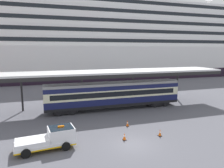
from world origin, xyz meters
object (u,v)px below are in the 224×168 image
object	(u,v)px
traffic_cone_mid	(124,136)
traffic_cone_far	(160,133)
traffic_cone_near	(127,123)
train_carriage	(114,94)
service_truck	(51,138)
cruise_ship	(93,44)

from	to	relation	value
traffic_cone_mid	traffic_cone_far	world-z (taller)	traffic_cone_mid
traffic_cone_mid	traffic_cone_near	bearing A→B (deg)	63.73
train_carriage	traffic_cone_far	bearing A→B (deg)	-83.38
traffic_cone_near	traffic_cone_mid	bearing A→B (deg)	-116.27
service_truck	traffic_cone_far	xyz separation A→B (m)	(10.92, -0.56, -0.63)
cruise_ship	service_truck	size ratio (longest dim) A/B	31.26
traffic_cone_mid	train_carriage	bearing A→B (deg)	76.88
service_truck	traffic_cone_far	distance (m)	10.95
cruise_ship	traffic_cone_mid	world-z (taller)	cruise_ship
service_truck	traffic_cone_near	distance (m)	9.34
cruise_ship	traffic_cone_far	distance (m)	54.20
service_truck	traffic_cone_mid	size ratio (longest dim) A/B	7.20
traffic_cone_far	service_truck	bearing A→B (deg)	177.08
traffic_cone_mid	traffic_cone_far	bearing A→B (deg)	-2.88
service_truck	traffic_cone_mid	distance (m)	7.06
cruise_ship	service_truck	distance (m)	55.58
train_carriage	traffic_cone_near	world-z (taller)	train_carriage
train_carriage	cruise_ship	bearing A→B (deg)	81.72
traffic_cone_mid	traffic_cone_far	distance (m)	3.90
cruise_ship	traffic_cone_far	world-z (taller)	cruise_ship
train_carriage	service_truck	size ratio (longest dim) A/B	3.80
cruise_ship	traffic_cone_mid	size ratio (longest dim) A/B	225.02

